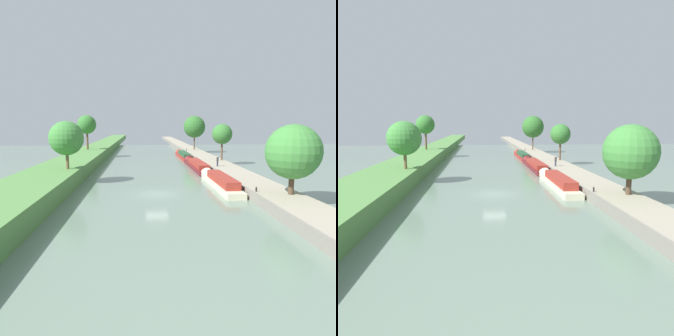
% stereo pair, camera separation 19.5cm
% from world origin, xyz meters
% --- Properties ---
extents(ground_plane, '(160.00, 160.00, 0.00)m').
position_xyz_m(ground_plane, '(0.00, 0.00, 0.00)').
color(ground_plane, slate).
extents(left_grassy_bank, '(6.82, 260.00, 2.00)m').
position_xyz_m(left_grassy_bank, '(-12.90, 0.00, 1.00)').
color(left_grassy_bank, '#518442').
rests_on(left_grassy_bank, ground_plane).
extents(right_towpath, '(4.47, 260.00, 0.97)m').
position_xyz_m(right_towpath, '(11.73, 0.00, 0.49)').
color(right_towpath, '#9E937F').
rests_on(right_towpath, ground_plane).
extents(stone_quay, '(0.25, 260.00, 1.02)m').
position_xyz_m(stone_quay, '(9.37, 0.00, 0.51)').
color(stone_quay, gray).
rests_on(stone_quay, ground_plane).
extents(narrowboat_cream, '(2.00, 14.71, 2.19)m').
position_xyz_m(narrowboat_cream, '(7.98, 3.66, 0.64)').
color(narrowboat_cream, beige).
rests_on(narrowboat_cream, ground_plane).
extents(narrowboat_maroon, '(2.11, 17.18, 2.09)m').
position_xyz_m(narrowboat_maroon, '(7.93, 19.61, 0.57)').
color(narrowboat_maroon, maroon).
rests_on(narrowboat_maroon, ground_plane).
extents(narrowboat_red, '(1.88, 16.52, 1.94)m').
position_xyz_m(narrowboat_red, '(7.97, 36.68, 0.56)').
color(narrowboat_red, maroon).
rests_on(narrowboat_red, ground_plane).
extents(tree_rightbank_near, '(5.22, 5.22, 6.73)m').
position_xyz_m(tree_rightbank_near, '(12.65, -5.42, 5.08)').
color(tree_rightbank_near, '#4C3828').
rests_on(tree_rightbank_near, right_towpath).
extents(tree_rightbank_midnear, '(3.73, 3.73, 6.72)m').
position_xyz_m(tree_rightbank_midnear, '(13.32, 22.95, 5.80)').
color(tree_rightbank_midnear, brown).
rests_on(tree_rightbank_midnear, right_towpath).
extents(tree_rightbank_midfar, '(5.71, 5.71, 8.81)m').
position_xyz_m(tree_rightbank_midfar, '(12.35, 47.45, 6.92)').
color(tree_rightbank_midfar, brown).
rests_on(tree_rightbank_midfar, right_towpath).
extents(tree_leftbank_downstream, '(4.13, 4.13, 7.61)m').
position_xyz_m(tree_leftbank_downstream, '(-13.63, 37.12, 7.51)').
color(tree_leftbank_downstream, brown).
rests_on(tree_leftbank_downstream, left_grassy_bank).
extents(tree_leftbank_upstream, '(4.33, 4.33, 6.08)m').
position_xyz_m(tree_leftbank_upstream, '(-11.04, 6.56, 5.90)').
color(tree_leftbank_upstream, brown).
rests_on(tree_leftbank_upstream, left_grassy_bank).
extents(person_walking, '(0.34, 0.34, 1.66)m').
position_xyz_m(person_walking, '(10.49, 14.80, 1.84)').
color(person_walking, '#282D42').
rests_on(person_walking, right_towpath).
extents(mooring_bollard_near, '(0.16, 0.16, 0.45)m').
position_xyz_m(mooring_bollard_near, '(9.79, -3.92, 1.20)').
color(mooring_bollard_near, black).
rests_on(mooring_bollard_near, right_towpath).
extents(mooring_bollard_far, '(0.16, 0.16, 0.45)m').
position_xyz_m(mooring_bollard_far, '(9.79, 44.03, 1.20)').
color(mooring_bollard_far, black).
rests_on(mooring_bollard_far, right_towpath).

